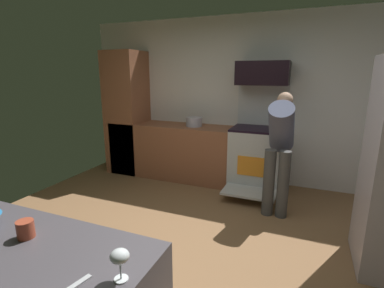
{
  "coord_description": "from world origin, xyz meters",
  "views": [
    {
      "loc": [
        1.06,
        -2.25,
        1.73
      ],
      "look_at": [
        0.02,
        0.3,
        1.05
      ],
      "focal_mm": 26.76,
      "sensor_mm": 36.0,
      "label": 1
    }
  ],
  "objects_px": {
    "microwave": "(263,73)",
    "mug_tea": "(26,229)",
    "oven_range": "(257,156)",
    "stock_pot": "(194,122)",
    "wine_glass_mid": "(120,258)",
    "person_cook": "(280,144)"
  },
  "relations": [
    {
      "from": "mug_tea",
      "to": "stock_pot",
      "type": "distance_m",
      "value": 3.35
    },
    {
      "from": "oven_range",
      "to": "wine_glass_mid",
      "type": "xyz_separation_m",
      "value": [
        0.0,
        -3.39,
        0.49
      ]
    },
    {
      "from": "microwave",
      "to": "person_cook",
      "type": "height_order",
      "value": "microwave"
    },
    {
      "from": "wine_glass_mid",
      "to": "stock_pot",
      "type": "height_order",
      "value": "stock_pot"
    },
    {
      "from": "microwave",
      "to": "mug_tea",
      "type": "bearing_deg",
      "value": -100.75
    },
    {
      "from": "microwave",
      "to": "person_cook",
      "type": "distance_m",
      "value": 1.19
    },
    {
      "from": "stock_pot",
      "to": "oven_range",
      "type": "bearing_deg",
      "value": -0.77
    },
    {
      "from": "microwave",
      "to": "stock_pot",
      "type": "xyz_separation_m",
      "value": [
        -1.03,
        -0.08,
        -0.76
      ]
    },
    {
      "from": "oven_range",
      "to": "mug_tea",
      "type": "height_order",
      "value": "oven_range"
    },
    {
      "from": "stock_pot",
      "to": "microwave",
      "type": "bearing_deg",
      "value": 4.43
    },
    {
      "from": "microwave",
      "to": "mug_tea",
      "type": "xyz_separation_m",
      "value": [
        -0.65,
        -3.4,
        -0.79
      ]
    },
    {
      "from": "microwave",
      "to": "oven_range",
      "type": "bearing_deg",
      "value": -90.0
    },
    {
      "from": "person_cook",
      "to": "oven_range",
      "type": "bearing_deg",
      "value": 119.5
    },
    {
      "from": "oven_range",
      "to": "microwave",
      "type": "distance_m",
      "value": 1.23
    },
    {
      "from": "stock_pot",
      "to": "mug_tea",
      "type": "bearing_deg",
      "value": -83.35
    },
    {
      "from": "wine_glass_mid",
      "to": "microwave",
      "type": "bearing_deg",
      "value": 90.02
    },
    {
      "from": "person_cook",
      "to": "stock_pot",
      "type": "relative_size",
      "value": 5.77
    },
    {
      "from": "person_cook",
      "to": "mug_tea",
      "type": "height_order",
      "value": "person_cook"
    },
    {
      "from": "person_cook",
      "to": "wine_glass_mid",
      "type": "distance_m",
      "value": 2.76
    },
    {
      "from": "microwave",
      "to": "stock_pot",
      "type": "bearing_deg",
      "value": -175.57
    },
    {
      "from": "wine_glass_mid",
      "to": "stock_pot",
      "type": "relative_size",
      "value": 0.54
    },
    {
      "from": "person_cook",
      "to": "mug_tea",
      "type": "distance_m",
      "value": 2.85
    }
  ]
}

